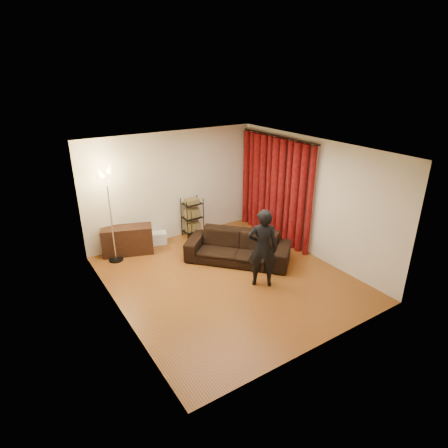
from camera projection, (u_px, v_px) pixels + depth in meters
floor at (228, 278)px, 7.82m from camera, size 5.00×5.00×0.00m
ceiling at (228, 149)px, 6.78m from camera, size 5.00×5.00×0.00m
wall_back at (172, 187)px, 9.24m from camera, size 5.00×0.00×5.00m
wall_front at (324, 273)px, 5.36m from camera, size 5.00×0.00×5.00m
wall_left at (115, 246)px, 6.18m from camera, size 0.00×5.00×5.00m
wall_right at (311, 198)px, 8.43m from camera, size 0.00×5.00×5.00m
curtain_rod at (278, 136)px, 8.77m from camera, size 0.04×2.65×0.04m
curtain at (275, 189)px, 9.27m from camera, size 0.22×2.65×2.55m
sofa at (238, 247)px, 8.40m from camera, size 2.21×2.29×0.67m
person at (263, 248)px, 7.30m from camera, size 0.71×0.66×1.63m
media_cabinet at (127, 240)px, 8.74m from camera, size 1.23×0.79×0.67m
storage_boxes at (159, 238)px, 9.30m from camera, size 0.44×0.39×0.30m
wire_shelf at (192, 217)px, 9.59m from camera, size 0.49×0.36×1.03m
floor_lamp at (111, 217)px, 8.13m from camera, size 0.49×0.49×2.15m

